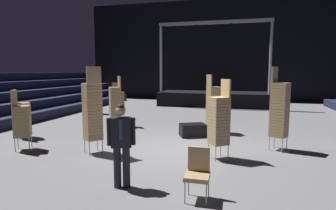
% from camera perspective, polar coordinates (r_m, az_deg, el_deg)
% --- Properties ---
extents(ground_plane, '(22.00, 30.00, 0.10)m').
position_cam_1_polar(ground_plane, '(8.57, 2.22, -9.31)').
color(ground_plane, slate).
extents(arena_end_wall, '(22.00, 0.30, 8.00)m').
position_cam_1_polar(arena_end_wall, '(23.16, 10.47, 10.91)').
color(arena_end_wall, black).
rests_on(arena_end_wall, ground_plane).
extents(stage_riser, '(7.37, 2.81, 5.46)m').
position_cam_1_polar(stage_riser, '(19.31, 9.38, 1.56)').
color(stage_riser, black).
rests_on(stage_riser, ground_plane).
extents(man_with_tie, '(0.56, 0.36, 1.71)m').
position_cam_1_polar(man_with_tie, '(5.68, -9.51, -7.19)').
color(man_with_tie, black).
rests_on(man_with_tie, ground_plane).
extents(chair_stack_front_left, '(0.62, 0.62, 2.14)m').
position_cam_1_polar(chair_stack_front_left, '(12.12, -10.72, 0.76)').
color(chair_stack_front_left, '#B2B5BA').
rests_on(chair_stack_front_left, ground_plane).
extents(chair_stack_front_right, '(0.60, 0.60, 1.79)m').
position_cam_1_polar(chair_stack_front_right, '(9.35, -27.70, -2.76)').
color(chair_stack_front_right, '#B2B5BA').
rests_on(chair_stack_front_right, ground_plane).
extents(chair_stack_mid_left, '(0.60, 0.60, 2.22)m').
position_cam_1_polar(chair_stack_mid_left, '(10.78, 9.25, 0.26)').
color(chair_stack_mid_left, '#B2B5BA').
rests_on(chair_stack_mid_left, ground_plane).
extents(chair_stack_mid_right, '(0.62, 0.62, 2.14)m').
position_cam_1_polar(chair_stack_mid_right, '(7.53, 10.38, -2.95)').
color(chair_stack_mid_right, '#B2B5BA').
rests_on(chair_stack_mid_right, ground_plane).
extents(chair_stack_mid_centre, '(0.59, 0.59, 2.48)m').
position_cam_1_polar(chair_stack_mid_centre, '(8.86, 21.79, -0.76)').
color(chair_stack_mid_centre, '#B2B5BA').
rests_on(chair_stack_mid_centre, ground_plane).
extents(chair_stack_rear_left, '(0.62, 0.62, 1.71)m').
position_cam_1_polar(chair_stack_rear_left, '(11.02, -27.54, -1.61)').
color(chair_stack_rear_left, '#B2B5BA').
rests_on(chair_stack_rear_left, ground_plane).
extents(chair_stack_rear_right, '(0.52, 0.52, 1.79)m').
position_cam_1_polar(chair_stack_rear_right, '(13.96, -10.15, 0.88)').
color(chair_stack_rear_right, '#B2B5BA').
rests_on(chair_stack_rear_right, ground_plane).
extents(chair_stack_aisle_left, '(0.62, 0.62, 2.48)m').
position_cam_1_polar(chair_stack_aisle_left, '(8.17, -15.17, -1.11)').
color(chair_stack_aisle_left, '#B2B5BA').
rests_on(chair_stack_aisle_left, ground_plane).
extents(chair_stack_aisle_right, '(0.49, 0.49, 1.96)m').
position_cam_1_polar(chair_stack_aisle_right, '(15.93, -14.71, 1.80)').
color(chair_stack_aisle_right, '#B2B5BA').
rests_on(chair_stack_aisle_right, ground_plane).
extents(equipment_road_case, '(1.07, 0.92, 0.45)m').
position_cam_1_polar(equipment_road_case, '(10.16, 5.07, -5.13)').
color(equipment_road_case, black).
rests_on(equipment_road_case, ground_plane).
extents(loose_chair_near_man, '(0.44, 0.44, 0.95)m').
position_cam_1_polar(loose_chair_near_man, '(5.28, 6.10, -13.17)').
color(loose_chair_near_man, '#B2B5BA').
rests_on(loose_chair_near_man, ground_plane).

